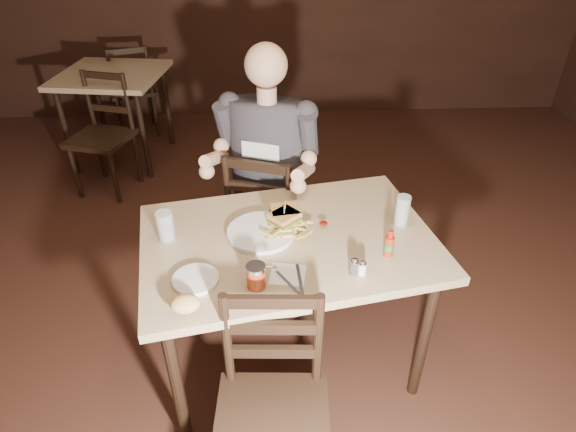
{
  "coord_description": "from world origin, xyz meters",
  "views": [
    {
      "loc": [
        -0.2,
        -1.45,
        1.99
      ],
      "look_at": [
        -0.11,
        0.23,
        0.85
      ],
      "focal_mm": 30.0,
      "sensor_mm": 36.0,
      "label": 1
    }
  ],
  "objects_px": {
    "chair_near": "(272,423)",
    "glass_right": "(402,210)",
    "main_table": "(289,253)",
    "dinner_plate": "(261,233)",
    "chair_far": "(270,216)",
    "hot_sauce": "(389,243)",
    "bg_table": "(112,83)",
    "bg_chair_near": "(101,138)",
    "diner": "(265,141)",
    "bg_chair_far": "(132,90)",
    "glass_left": "(165,226)",
    "syrup_dispenser": "(256,276)",
    "side_plate": "(196,280)"
  },
  "relations": [
    {
      "from": "chair_far",
      "to": "main_table",
      "type": "bearing_deg",
      "value": 116.47
    },
    {
      "from": "bg_chair_far",
      "to": "side_plate",
      "type": "distance_m",
      "value": 3.29
    },
    {
      "from": "bg_chair_far",
      "to": "glass_left",
      "type": "distance_m",
      "value": 2.99
    },
    {
      "from": "bg_table",
      "to": "chair_far",
      "type": "height_order",
      "value": "chair_far"
    },
    {
      "from": "bg_chair_near",
      "to": "hot_sauce",
      "type": "relative_size",
      "value": 7.35
    },
    {
      "from": "chair_near",
      "to": "diner",
      "type": "distance_m",
      "value": 1.33
    },
    {
      "from": "main_table",
      "to": "dinner_plate",
      "type": "relative_size",
      "value": 4.75
    },
    {
      "from": "bg_chair_near",
      "to": "glass_right",
      "type": "bearing_deg",
      "value": -25.67
    },
    {
      "from": "chair_far",
      "to": "diner",
      "type": "height_order",
      "value": "diner"
    },
    {
      "from": "bg_table",
      "to": "syrup_dispenser",
      "type": "height_order",
      "value": "syrup_dispenser"
    },
    {
      "from": "bg_chair_far",
      "to": "glass_left",
      "type": "xyz_separation_m",
      "value": [
        0.81,
        -2.85,
        0.4
      ]
    },
    {
      "from": "bg_table",
      "to": "syrup_dispenser",
      "type": "distance_m",
      "value": 2.87
    },
    {
      "from": "chair_far",
      "to": "bg_chair_far",
      "type": "xyz_separation_m",
      "value": [
        -1.26,
        2.23,
        -0.02
      ]
    },
    {
      "from": "chair_far",
      "to": "hot_sauce",
      "type": "relative_size",
      "value": 7.41
    },
    {
      "from": "chair_far",
      "to": "chair_near",
      "type": "xyz_separation_m",
      "value": [
        -0.02,
        -1.28,
        -0.01
      ]
    },
    {
      "from": "hot_sauce",
      "to": "bg_table",
      "type": "bearing_deg",
      "value": 125.05
    },
    {
      "from": "chair_near",
      "to": "glass_right",
      "type": "height_order",
      "value": "glass_right"
    },
    {
      "from": "chair_near",
      "to": "hot_sauce",
      "type": "relative_size",
      "value": 7.22
    },
    {
      "from": "dinner_plate",
      "to": "glass_left",
      "type": "xyz_separation_m",
      "value": [
        -0.4,
        -0.01,
        0.06
      ]
    },
    {
      "from": "bg_chair_far",
      "to": "diner",
      "type": "xyz_separation_m",
      "value": [
        1.24,
        -2.27,
        0.51
      ]
    },
    {
      "from": "bg_chair_far",
      "to": "diner",
      "type": "height_order",
      "value": "diner"
    },
    {
      "from": "bg_chair_far",
      "to": "syrup_dispenser",
      "type": "xyz_separation_m",
      "value": [
        1.19,
        -3.16,
        0.39
      ]
    },
    {
      "from": "chair_near",
      "to": "glass_left",
      "type": "height_order",
      "value": "glass_left"
    },
    {
      "from": "chair_far",
      "to": "chair_near",
      "type": "bearing_deg",
      "value": 109.28
    },
    {
      "from": "main_table",
      "to": "chair_far",
      "type": "distance_m",
      "value": 0.69
    },
    {
      "from": "hot_sauce",
      "to": "chair_near",
      "type": "bearing_deg",
      "value": -134.01
    },
    {
      "from": "chair_near",
      "to": "glass_right",
      "type": "xyz_separation_m",
      "value": [
        0.59,
        0.72,
        0.4
      ]
    },
    {
      "from": "chair_near",
      "to": "bg_chair_near",
      "type": "distance_m",
      "value": 2.71
    },
    {
      "from": "diner",
      "to": "dinner_plate",
      "type": "distance_m",
      "value": 0.59
    },
    {
      "from": "bg_chair_near",
      "to": "diner",
      "type": "relative_size",
      "value": 0.93
    },
    {
      "from": "bg_chair_near",
      "to": "diner",
      "type": "xyz_separation_m",
      "value": [
        1.24,
        -1.17,
        0.49
      ]
    },
    {
      "from": "main_table",
      "to": "bg_chair_far",
      "type": "relative_size",
      "value": 1.57
    },
    {
      "from": "bg_chair_near",
      "to": "chair_near",
      "type": "bearing_deg",
      "value": -45.78
    },
    {
      "from": "main_table",
      "to": "bg_table",
      "type": "bearing_deg",
      "value": 119.77
    },
    {
      "from": "glass_right",
      "to": "bg_table",
      "type": "bearing_deg",
      "value": 129.22
    },
    {
      "from": "dinner_plate",
      "to": "syrup_dispenser",
      "type": "bearing_deg",
      "value": -93.65
    },
    {
      "from": "chair_near",
      "to": "dinner_plate",
      "type": "distance_m",
      "value": 0.75
    },
    {
      "from": "dinner_plate",
      "to": "glass_right",
      "type": "relative_size",
      "value": 2.04
    },
    {
      "from": "syrup_dispenser",
      "to": "side_plate",
      "type": "xyz_separation_m",
      "value": [
        -0.23,
        0.04,
        -0.04
      ]
    },
    {
      "from": "main_table",
      "to": "bg_chair_far",
      "type": "height_order",
      "value": "bg_chair_far"
    },
    {
      "from": "diner",
      "to": "dinner_plate",
      "type": "xyz_separation_m",
      "value": [
        -0.03,
        -0.56,
        -0.16
      ]
    },
    {
      "from": "main_table",
      "to": "chair_near",
      "type": "xyz_separation_m",
      "value": [
        -0.09,
        -0.64,
        -0.25
      ]
    },
    {
      "from": "bg_chair_far",
      "to": "glass_left",
      "type": "relative_size",
      "value": 6.62
    },
    {
      "from": "diner",
      "to": "glass_left",
      "type": "relative_size",
      "value": 7.3
    },
    {
      "from": "diner",
      "to": "glass_right",
      "type": "xyz_separation_m",
      "value": [
        0.59,
        -0.52,
        -0.1
      ]
    },
    {
      "from": "main_table",
      "to": "chair_far",
      "type": "height_order",
      "value": "chair_far"
    },
    {
      "from": "dinner_plate",
      "to": "glass_left",
      "type": "distance_m",
      "value": 0.4
    },
    {
      "from": "glass_right",
      "to": "main_table",
      "type": "bearing_deg",
      "value": -170.74
    },
    {
      "from": "main_table",
      "to": "syrup_dispenser",
      "type": "height_order",
      "value": "syrup_dispenser"
    },
    {
      "from": "bg_chair_far",
      "to": "syrup_dispenser",
      "type": "height_order",
      "value": "syrup_dispenser"
    }
  ]
}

